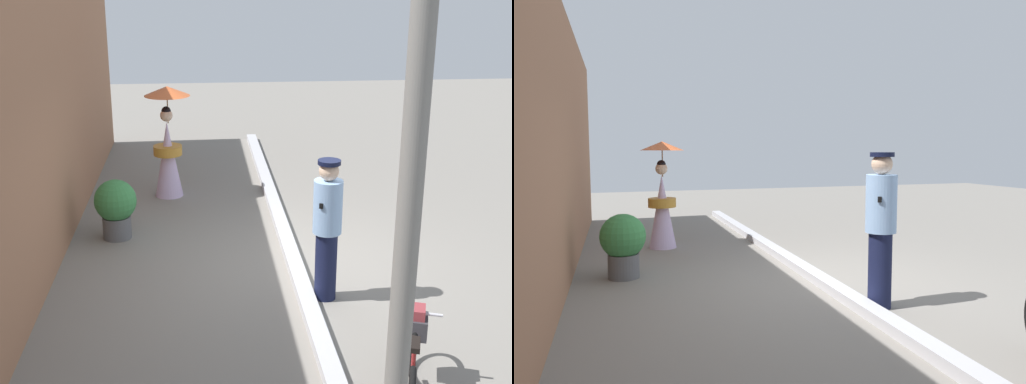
# 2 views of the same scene
# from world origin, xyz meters

# --- Properties ---
(ground_plane) EXTENTS (30.00, 30.00, 0.00)m
(ground_plane) POSITION_xyz_m (0.00, 0.00, 0.00)
(ground_plane) COLOR gray
(building_wall) EXTENTS (14.00, 0.40, 3.67)m
(building_wall) POSITION_xyz_m (0.00, 3.32, 1.83)
(building_wall) COLOR #9E6B4C
(building_wall) RESTS_ON ground_plane
(sidewalk_curb) EXTENTS (14.00, 0.20, 0.12)m
(sidewalk_curb) POSITION_xyz_m (0.00, 0.00, 0.06)
(sidewalk_curb) COLOR #B2B2B7
(sidewalk_curb) RESTS_ON ground_plane
(bicycle_near_officer) EXTENTS (1.66, 0.68, 0.78)m
(bicycle_near_officer) POSITION_xyz_m (-3.00, -0.66, 0.42)
(bicycle_near_officer) COLOR black
(bicycle_near_officer) RESTS_ON ground_plane
(person_officer) EXTENTS (0.34, 0.34, 1.73)m
(person_officer) POSITION_xyz_m (-0.92, -0.24, 0.93)
(person_officer) COLOR #141938
(person_officer) RESTS_ON ground_plane
(person_with_parasol) EXTENTS (0.77, 0.77, 1.90)m
(person_with_parasol) POSITION_xyz_m (3.14, 1.74, 0.94)
(person_with_parasol) COLOR silver
(person_with_parasol) RESTS_ON ground_plane
(potted_plant_by_door) EXTENTS (0.63, 0.62, 0.89)m
(potted_plant_by_door) POSITION_xyz_m (1.26, 2.44, 0.50)
(potted_plant_by_door) COLOR #59595B
(potted_plant_by_door) RESTS_ON ground_plane
(utility_pole) EXTENTS (0.18, 0.18, 4.80)m
(utility_pole) POSITION_xyz_m (-3.85, -0.23, 2.40)
(utility_pole) COLOR slate
(utility_pole) RESTS_ON ground_plane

